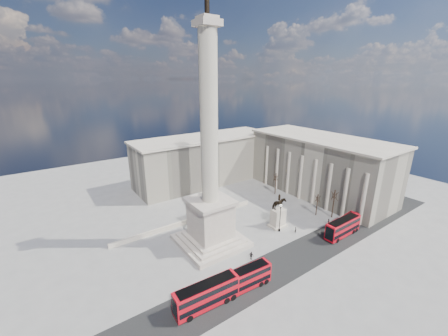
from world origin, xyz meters
name	(u,v)px	position (x,y,z in m)	size (l,w,h in m)	color
ground	(223,253)	(0.00, 0.00, 0.00)	(180.00, 180.00, 0.00)	gray
asphalt_road	(273,269)	(5.00, -10.00, 0.00)	(120.00, 9.00, 0.01)	#252525
nelsons_column	(210,191)	(0.00, 5.00, 12.92)	(14.00, 14.00, 49.85)	#C2B2A1
balustrade_wall	(188,221)	(0.00, 16.00, 0.55)	(40.00, 0.60, 1.10)	beige
building_east	(319,165)	(45.00, 10.00, 9.32)	(19.00, 46.00, 18.60)	#BCB39A
building_northeast	(205,159)	(20.00, 40.00, 8.32)	(51.00, 17.00, 16.60)	#BCB39A
red_bus_a	(207,295)	(-10.52, -10.42, 2.37)	(11.27, 3.16, 4.52)	red
red_bus_b	(245,279)	(-2.86, -10.87, 2.17)	(10.32, 2.99, 4.13)	red
red_bus_c	(345,225)	(28.85, -10.17, 2.13)	(10.19, 3.22, 4.06)	red
red_bus_d	(343,227)	(27.41, -10.59, 2.28)	(10.73, 2.62, 4.35)	red
victorian_lamp	(280,215)	(16.49, -0.54, 4.32)	(0.63, 0.63, 7.34)	black
equestrian_statue	(278,215)	(17.87, 1.42, 3.12)	(4.31, 3.23, 8.90)	beige
bare_tree_near	(335,195)	(33.48, -3.65, 6.64)	(1.93, 1.93, 8.43)	#332319
bare_tree_mid	(318,198)	(31.01, -0.37, 5.14)	(1.72, 1.72, 6.53)	#332319
bare_tree_far	(276,177)	(32.23, 16.62, 5.95)	(1.85, 1.85, 7.56)	#332319
pedestrian_walking	(296,230)	(19.16, -3.37, 0.77)	(0.56, 0.37, 1.55)	black
pedestrian_standing	(328,222)	(29.30, -5.44, 0.79)	(0.77, 0.60, 1.58)	black
pedestrian_crossing	(251,256)	(3.47, -5.15, 0.95)	(1.12, 0.46, 1.90)	black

